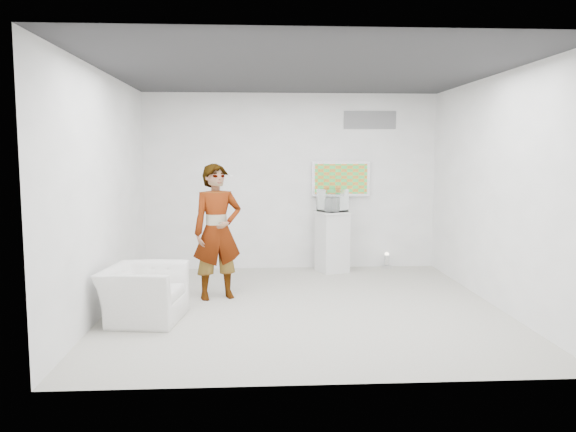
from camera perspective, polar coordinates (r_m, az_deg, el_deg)
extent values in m
cube|color=#B4B1A5|center=(7.41, 1.57, -9.11)|extent=(5.00, 5.00, 0.01)
cube|color=#2A2A2D|center=(7.21, 1.64, 14.43)|extent=(5.00, 5.00, 0.01)
cube|color=white|center=(9.65, 0.32, 3.51)|extent=(5.00, 0.01, 3.00)
cube|color=white|center=(4.68, 4.25, 0.42)|extent=(5.00, 0.01, 3.00)
cube|color=white|center=(7.38, -18.15, 2.30)|extent=(0.01, 5.00, 3.00)
cube|color=white|center=(7.78, 20.28, 2.42)|extent=(0.01, 5.00, 3.00)
cube|color=silver|center=(9.69, 5.37, 3.79)|extent=(1.00, 0.08, 0.60)
cube|color=slate|center=(9.82, 8.33, 9.62)|extent=(0.90, 0.02, 0.30)
imported|color=silver|center=(7.70, -7.20, -1.59)|extent=(0.78, 0.63, 1.85)
imported|color=silver|center=(6.96, -14.44, -7.63)|extent=(0.99, 1.10, 0.65)
cube|color=silver|center=(9.46, 4.51, -2.61)|extent=(0.63, 0.63, 1.02)
cylinder|color=white|center=(9.90, 10.00, -4.49)|extent=(0.22, 0.22, 0.26)
cube|color=silver|center=(9.37, 4.55, 1.60)|extent=(0.53, 0.53, 0.38)
cube|color=silver|center=(9.38, 4.55, 1.13)|extent=(0.14, 0.16, 0.22)
cube|color=silver|center=(7.84, -5.78, 3.99)|extent=(0.05, 0.15, 0.04)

